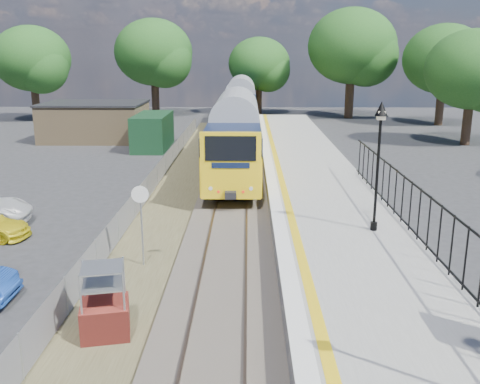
{
  "coord_description": "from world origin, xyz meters",
  "views": [
    {
      "loc": [
        0.78,
        -12.34,
        7.08
      ],
      "look_at": [
        0.47,
        7.13,
        2.0
      ],
      "focal_mm": 40.0,
      "sensor_mm": 36.0,
      "label": 1
    }
  ],
  "objects_px": {
    "victorian_lamp_north": "(380,136)",
    "speed_sign": "(141,212)",
    "train": "(239,113)",
    "brick_plinth": "(104,303)"
  },
  "relations": [
    {
      "from": "victorian_lamp_north",
      "to": "speed_sign",
      "type": "height_order",
      "value": "victorian_lamp_north"
    },
    {
      "from": "train",
      "to": "brick_plinth",
      "type": "bearing_deg",
      "value": -95.27
    },
    {
      "from": "victorian_lamp_north",
      "to": "speed_sign",
      "type": "relative_size",
      "value": 1.61
    },
    {
      "from": "victorian_lamp_north",
      "to": "brick_plinth",
      "type": "relative_size",
      "value": 2.37
    },
    {
      "from": "victorian_lamp_north",
      "to": "train",
      "type": "relative_size",
      "value": 0.11
    },
    {
      "from": "brick_plinth",
      "to": "speed_sign",
      "type": "xyz_separation_m",
      "value": [
        0.08,
        4.6,
        1.02
      ]
    },
    {
      "from": "victorian_lamp_north",
      "to": "brick_plinth",
      "type": "height_order",
      "value": "victorian_lamp_north"
    },
    {
      "from": "brick_plinth",
      "to": "speed_sign",
      "type": "relative_size",
      "value": 0.68
    },
    {
      "from": "victorian_lamp_north",
      "to": "speed_sign",
      "type": "xyz_separation_m",
      "value": [
        -8.09,
        -1.38,
        -2.35
      ]
    },
    {
      "from": "victorian_lamp_north",
      "to": "speed_sign",
      "type": "distance_m",
      "value": 8.54
    }
  ]
}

